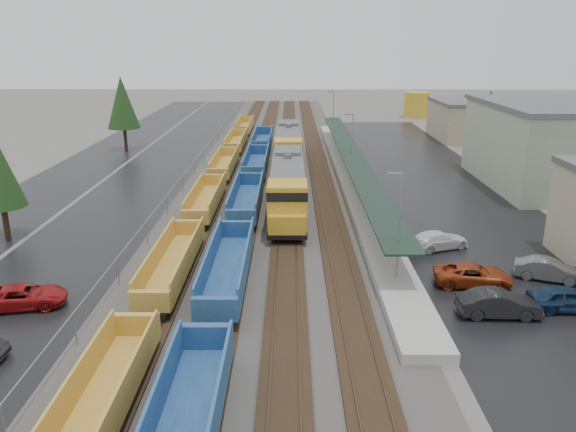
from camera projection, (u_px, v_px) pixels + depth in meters
name	position (u px, v px, depth m)	size (l,w,h in m)	color
ballast_strip	(274.00, 163.00, 76.67)	(20.00, 160.00, 0.08)	#302D2B
trackbed	(274.00, 162.00, 76.64)	(14.60, 160.00, 0.22)	black
west_parking_lot	(164.00, 163.00, 76.74)	(10.00, 160.00, 0.02)	black
west_road	(91.00, 163.00, 76.77)	(9.00, 160.00, 0.02)	black
east_commuter_lot	(430.00, 181.00, 67.08)	(16.00, 100.00, 0.02)	black
station_platform	(351.00, 175.00, 66.90)	(3.00, 80.00, 8.00)	#9E9B93
chainlink_fence	(202.00, 154.00, 74.75)	(0.08, 160.04, 2.02)	gray
distant_hills	(398.00, 83.00, 220.26)	(301.00, 140.00, 25.20)	#4C5844
tree_west_far	(122.00, 103.00, 84.17)	(4.84, 4.84, 11.00)	#332316
tree_east	(489.00, 118.00, 72.74)	(4.40, 4.40, 10.00)	#332316
locomotive_lead	(288.00, 186.00, 54.38)	(3.34, 22.00, 4.98)	black
locomotive_trail	(288.00, 146.00, 74.41)	(3.34, 22.00, 4.98)	black
well_string_yellow	(206.00, 200.00, 55.05)	(2.46, 112.29, 2.18)	gold
well_string_blue	(239.00, 228.00, 46.64)	(2.70, 100.18, 2.40)	navy
storage_tank	(416.00, 105.00, 121.67)	(5.37, 5.37, 5.37)	gold
parked_car_west_c	(23.00, 297.00, 35.22)	(5.22, 2.40, 1.45)	maroon
parked_car_east_a	(499.00, 304.00, 34.00)	(4.94, 1.72, 1.63)	black
parked_car_east_b	(473.00, 275.00, 38.38)	(5.27, 2.43, 1.47)	#973513
parked_car_east_c	(438.00, 240.00, 45.10)	(5.03, 2.05, 1.46)	white
parked_car_east_d	(566.00, 299.00, 34.75)	(4.64, 1.87, 1.58)	#122644
parked_car_east_e	(549.00, 270.00, 39.20)	(4.58, 1.60, 1.51)	#525557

